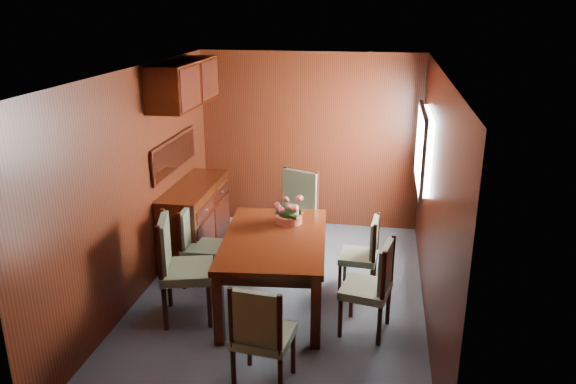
% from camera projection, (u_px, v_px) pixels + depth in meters
% --- Properties ---
extents(ground, '(4.50, 4.50, 0.00)m').
position_uv_depth(ground, '(280.00, 300.00, 5.97)').
color(ground, '#3F4956').
rests_on(ground, ground).
extents(room_shell, '(3.06, 4.52, 2.41)m').
position_uv_depth(room_shell, '(275.00, 143.00, 5.77)').
color(room_shell, black).
rests_on(room_shell, ground).
extents(sideboard, '(0.48, 1.40, 0.90)m').
position_uv_depth(sideboard, '(196.00, 220.00, 6.95)').
color(sideboard, black).
rests_on(sideboard, ground).
extents(dining_table, '(1.17, 1.72, 0.76)m').
position_uv_depth(dining_table, '(275.00, 246.00, 5.69)').
color(dining_table, black).
rests_on(dining_table, ground).
extents(chair_left_near, '(0.61, 0.63, 1.08)m').
position_uv_depth(chair_left_near, '(178.00, 262.00, 5.47)').
color(chair_left_near, black).
rests_on(chair_left_near, ground).
extents(chair_left_far, '(0.42, 0.44, 0.90)m').
position_uv_depth(chair_left_far, '(196.00, 241.00, 6.21)').
color(chair_left_far, black).
rests_on(chair_left_far, ground).
extents(chair_right_near, '(0.51, 0.53, 0.95)m').
position_uv_depth(chair_right_near, '(374.00, 283.00, 5.23)').
color(chair_right_near, black).
rests_on(chair_right_near, ground).
extents(chair_right_far, '(0.42, 0.44, 0.86)m').
position_uv_depth(chair_right_far, '(365.00, 251.00, 6.02)').
color(chair_right_far, black).
rests_on(chair_right_far, ground).
extents(chair_head, '(0.50, 0.48, 0.96)m').
position_uv_depth(chair_head, '(261.00, 332.00, 4.45)').
color(chair_head, black).
rests_on(chair_head, ground).
extents(chair_foot, '(0.65, 0.64, 1.08)m').
position_uv_depth(chair_foot, '(295.00, 209.00, 6.87)').
color(chair_foot, black).
rests_on(chair_foot, ground).
extents(flower_centerpiece, '(0.31, 0.31, 0.31)m').
position_uv_depth(flower_centerpiece, '(289.00, 210.00, 5.97)').
color(flower_centerpiece, '#C3543B').
rests_on(flower_centerpiece, dining_table).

